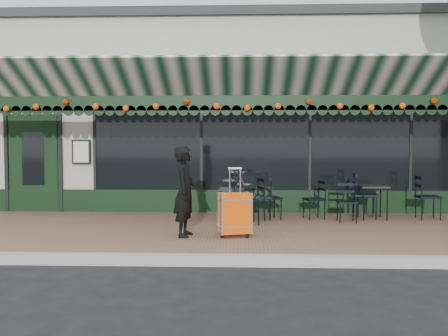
{
  "coord_description": "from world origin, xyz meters",
  "views": [
    {
      "loc": [
        -0.12,
        -6.55,
        1.69
      ],
      "look_at": [
        -0.41,
        1.6,
        1.27
      ],
      "focal_mm": 38.0,
      "sensor_mm": 36.0,
      "label": 1
    }
  ],
  "objects_px": {
    "chair_a_right": "(365,195)",
    "chair_a_extra": "(428,197)",
    "cafe_table_a": "(373,189)",
    "chair_a_front": "(347,202)",
    "chair_b_right": "(270,198)",
    "cafe_table_b": "(231,191)",
    "chair_a_left": "(314,200)",
    "chair_b_front": "(247,200)",
    "suitcase": "(235,214)",
    "woman": "(185,191)",
    "chair_b_left": "(261,198)"
  },
  "relations": [
    {
      "from": "chair_a_right",
      "to": "chair_a_extra",
      "type": "height_order",
      "value": "chair_a_right"
    },
    {
      "from": "cafe_table_a",
      "to": "chair_a_right",
      "type": "xyz_separation_m",
      "value": [
        -0.14,
        0.06,
        -0.14
      ]
    },
    {
      "from": "chair_a_front",
      "to": "chair_b_right",
      "type": "bearing_deg",
      "value": 170.94
    },
    {
      "from": "cafe_table_a",
      "to": "cafe_table_b",
      "type": "relative_size",
      "value": 1.07
    },
    {
      "from": "cafe_table_b",
      "to": "chair_b_right",
      "type": "bearing_deg",
      "value": 2.09
    },
    {
      "from": "chair_a_right",
      "to": "chair_a_front",
      "type": "distance_m",
      "value": 0.68
    },
    {
      "from": "chair_a_front",
      "to": "chair_a_left",
      "type": "bearing_deg",
      "value": 149.92
    },
    {
      "from": "chair_b_front",
      "to": "chair_a_front",
      "type": "bearing_deg",
      "value": -4.2
    },
    {
      "from": "suitcase",
      "to": "chair_b_front",
      "type": "relative_size",
      "value": 1.23
    },
    {
      "from": "chair_a_left",
      "to": "chair_a_extra",
      "type": "height_order",
      "value": "chair_a_extra"
    },
    {
      "from": "cafe_table_a",
      "to": "chair_b_right",
      "type": "height_order",
      "value": "chair_b_right"
    },
    {
      "from": "suitcase",
      "to": "cafe_table_b",
      "type": "distance_m",
      "value": 1.83
    },
    {
      "from": "woman",
      "to": "chair_b_front",
      "type": "bearing_deg",
      "value": -34.9
    },
    {
      "from": "chair_a_right",
      "to": "chair_a_front",
      "type": "height_order",
      "value": "chair_a_right"
    },
    {
      "from": "woman",
      "to": "cafe_table_b",
      "type": "height_order",
      "value": "woman"
    },
    {
      "from": "chair_a_left",
      "to": "chair_b_left",
      "type": "xyz_separation_m",
      "value": [
        -1.08,
        -0.11,
        0.05
      ]
    },
    {
      "from": "chair_a_front",
      "to": "chair_b_right",
      "type": "xyz_separation_m",
      "value": [
        -1.49,
        0.28,
        0.04
      ]
    },
    {
      "from": "cafe_table_a",
      "to": "chair_a_left",
      "type": "bearing_deg",
      "value": -177.11
    },
    {
      "from": "cafe_table_b",
      "to": "chair_a_extra",
      "type": "xyz_separation_m",
      "value": [
        4.0,
        0.17,
        -0.12
      ]
    },
    {
      "from": "chair_a_right",
      "to": "chair_b_right",
      "type": "distance_m",
      "value": 1.97
    },
    {
      "from": "chair_b_right",
      "to": "suitcase",
      "type": "bearing_deg",
      "value": 141.46
    },
    {
      "from": "woman",
      "to": "chair_a_right",
      "type": "bearing_deg",
      "value": -54.63
    },
    {
      "from": "cafe_table_a",
      "to": "chair_b_front",
      "type": "relative_size",
      "value": 0.74
    },
    {
      "from": "cafe_table_a",
      "to": "chair_a_front",
      "type": "relative_size",
      "value": 0.89
    },
    {
      "from": "cafe_table_a",
      "to": "chair_a_extra",
      "type": "height_order",
      "value": "chair_a_extra"
    },
    {
      "from": "woman",
      "to": "chair_a_left",
      "type": "height_order",
      "value": "woman"
    },
    {
      "from": "woman",
      "to": "chair_a_right",
      "type": "relative_size",
      "value": 1.58
    },
    {
      "from": "chair_a_left",
      "to": "chair_b_left",
      "type": "bearing_deg",
      "value": -99.75
    },
    {
      "from": "cafe_table_a",
      "to": "chair_b_front",
      "type": "distance_m",
      "value": 2.68
    },
    {
      "from": "chair_b_left",
      "to": "chair_b_right",
      "type": "xyz_separation_m",
      "value": [
        0.17,
        0.03,
        -0.02
      ]
    },
    {
      "from": "chair_a_left",
      "to": "chair_b_right",
      "type": "xyz_separation_m",
      "value": [
        -0.91,
        -0.08,
        0.03
      ]
    },
    {
      "from": "chair_a_front",
      "to": "cafe_table_b",
      "type": "bearing_deg",
      "value": 175.25
    },
    {
      "from": "chair_a_left",
      "to": "chair_a_front",
      "type": "bearing_deg",
      "value": 42.75
    },
    {
      "from": "suitcase",
      "to": "chair_a_front",
      "type": "distance_m",
      "value": 2.68
    },
    {
      "from": "cafe_table_a",
      "to": "chair_a_extra",
      "type": "distance_m",
      "value": 1.13
    },
    {
      "from": "cafe_table_a",
      "to": "chair_b_front",
      "type": "bearing_deg",
      "value": -164.14
    },
    {
      "from": "chair_b_front",
      "to": "cafe_table_b",
      "type": "bearing_deg",
      "value": 104.92
    },
    {
      "from": "cafe_table_a",
      "to": "chair_a_right",
      "type": "height_order",
      "value": "chair_a_right"
    },
    {
      "from": "chair_a_left",
      "to": "chair_a_right",
      "type": "relative_size",
      "value": 0.83
    },
    {
      "from": "chair_a_extra",
      "to": "cafe_table_b",
      "type": "bearing_deg",
      "value": 93.45
    },
    {
      "from": "woman",
      "to": "chair_a_front",
      "type": "distance_m",
      "value": 3.39
    },
    {
      "from": "woman",
      "to": "chair_a_front",
      "type": "height_order",
      "value": "woman"
    },
    {
      "from": "cafe_table_b",
      "to": "chair_b_right",
      "type": "height_order",
      "value": "chair_b_right"
    },
    {
      "from": "cafe_table_b",
      "to": "chair_b_left",
      "type": "bearing_deg",
      "value": -0.18
    },
    {
      "from": "chair_a_left",
      "to": "chair_b_front",
      "type": "height_order",
      "value": "chair_b_front"
    },
    {
      "from": "woman",
      "to": "chair_a_front",
      "type": "bearing_deg",
      "value": -57.63
    },
    {
      "from": "suitcase",
      "to": "chair_a_right",
      "type": "relative_size",
      "value": 1.2
    },
    {
      "from": "suitcase",
      "to": "chair_b_left",
      "type": "height_order",
      "value": "suitcase"
    },
    {
      "from": "chair_a_right",
      "to": "chair_a_extra",
      "type": "xyz_separation_m",
      "value": [
        1.26,
        -0.06,
        -0.03
      ]
    },
    {
      "from": "cafe_table_a",
      "to": "chair_b_front",
      "type": "xyz_separation_m",
      "value": [
        -2.58,
        -0.73,
        -0.15
      ]
    }
  ]
}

